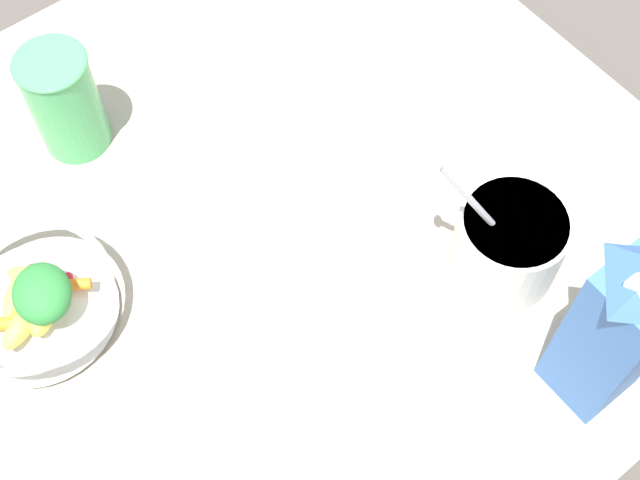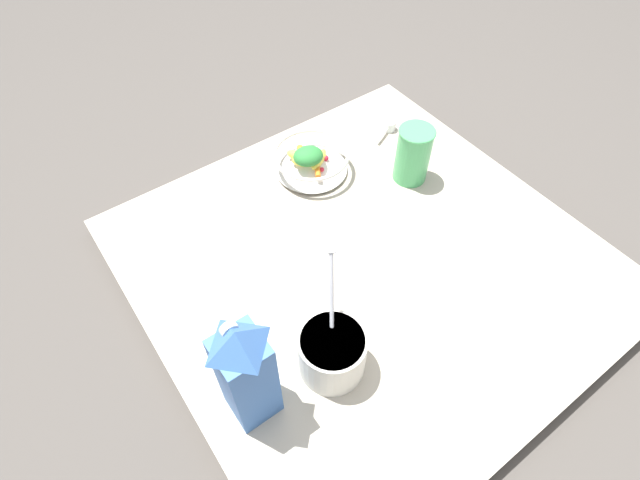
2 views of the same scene
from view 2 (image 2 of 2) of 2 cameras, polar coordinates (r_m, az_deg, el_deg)
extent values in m
plane|color=#4C4742|center=(1.20, 5.13, -3.39)|extent=(6.00, 6.00, 0.00)
cube|color=#B2A893|center=(1.18, 5.22, -2.71)|extent=(0.98, 0.98, 0.05)
cylinder|color=silver|center=(1.34, -0.98, 8.05)|extent=(0.10, 0.10, 0.01)
cone|color=silver|center=(1.32, -0.99, 8.99)|extent=(0.19, 0.19, 0.05)
torus|color=silver|center=(1.30, -1.01, 9.79)|extent=(0.20, 0.20, 0.01)
ellipsoid|color=#EFD64C|center=(1.31, -2.53, 9.56)|extent=(0.05, 0.07, 0.03)
ellipsoid|color=#EFD64C|center=(1.32, -0.73, 9.84)|extent=(0.07, 0.07, 0.03)
ellipsoid|color=#EFD64C|center=(1.30, -1.92, 9.00)|extent=(0.06, 0.06, 0.03)
ellipsoid|color=#EFD64C|center=(1.30, -0.13, 9.21)|extent=(0.08, 0.07, 0.03)
cylinder|color=orange|center=(1.28, -0.27, 7.93)|extent=(0.04, 0.05, 0.01)
cylinder|color=orange|center=(1.32, -0.89, 9.47)|extent=(0.04, 0.03, 0.02)
cylinder|color=orange|center=(1.33, -2.32, 9.79)|extent=(0.04, 0.05, 0.02)
sphere|color=red|center=(1.28, 0.21, 8.06)|extent=(0.01, 0.01, 0.01)
sphere|color=red|center=(1.31, 0.66, 9.34)|extent=(0.02, 0.02, 0.02)
sphere|color=red|center=(1.32, -1.37, 9.61)|extent=(0.02, 0.02, 0.02)
ellipsoid|color=#2D7F38|center=(1.28, -1.36, 9.57)|extent=(0.09, 0.09, 0.04)
cube|color=#3D6BB2|center=(0.89, -8.33, -15.35)|extent=(0.08, 0.08, 0.23)
pyramid|color=#3D6BB2|center=(0.76, -9.54, -11.16)|extent=(0.08, 0.08, 0.04)
cylinder|color=white|center=(0.77, -10.35, -10.02)|extent=(0.03, 0.01, 0.03)
cylinder|color=silver|center=(0.97, 1.38, -12.80)|extent=(0.13, 0.13, 0.11)
cylinder|color=white|center=(0.93, 1.44, -11.62)|extent=(0.12, 0.12, 0.02)
cylinder|color=silver|center=(0.91, 1.34, -7.29)|extent=(0.07, 0.10, 0.18)
ellipsoid|color=silver|center=(0.87, 1.29, -1.35)|extent=(0.02, 0.02, 0.01)
cylinder|color=#4CB266|center=(1.30, 10.58, 9.57)|extent=(0.09, 0.09, 0.15)
torus|color=#4CB266|center=(1.25, 11.08, 12.08)|extent=(0.09, 0.09, 0.01)
cylinder|color=white|center=(1.48, 7.93, 12.85)|extent=(0.04, 0.04, 0.03)
cylinder|color=white|center=(1.44, 7.12, 11.83)|extent=(0.06, 0.03, 0.01)
camera|label=1|loc=(0.82, -51.11, 41.67)|focal=50.00mm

